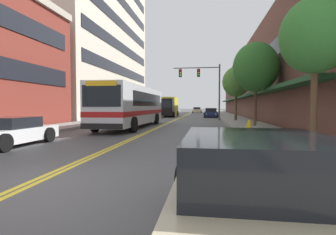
% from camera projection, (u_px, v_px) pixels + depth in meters
% --- Properties ---
extents(ground_plane, '(240.00, 240.00, 0.00)m').
position_uv_depth(ground_plane, '(183.00, 116.00, 42.25)').
color(ground_plane, '#4C4C4F').
extents(sidewalk_left, '(3.39, 106.00, 0.17)m').
position_uv_depth(sidewalk_left, '(140.00, 116.00, 43.29)').
color(sidewalk_left, gray).
rests_on(sidewalk_left, ground_plane).
extents(sidewalk_right, '(3.39, 106.00, 0.17)m').
position_uv_depth(sidewalk_right, '(229.00, 116.00, 41.20)').
color(sidewalk_right, gray).
rests_on(sidewalk_right, ground_plane).
extents(centre_line, '(0.34, 106.00, 0.01)m').
position_uv_depth(centre_line, '(183.00, 116.00, 42.25)').
color(centre_line, yellow).
rests_on(centre_line, ground_plane).
extents(office_tower_left, '(12.08, 29.74, 28.21)m').
position_uv_depth(office_tower_left, '(86.00, 27.00, 41.17)').
color(office_tower_left, beige).
rests_on(office_tower_left, ground_plane).
extents(storefront_row_right, '(9.10, 68.00, 10.16)m').
position_uv_depth(storefront_row_right, '(268.00, 84.00, 40.12)').
color(storefront_row_right, brown).
rests_on(storefront_row_right, ground_plane).
extents(city_bus, '(2.85, 12.44, 3.11)m').
position_uv_depth(city_bus, '(133.00, 105.00, 20.76)').
color(city_bus, silver).
rests_on(city_bus, ground_plane).
extents(car_white_parked_left_near, '(2.02, 4.48, 1.20)m').
position_uv_depth(car_white_parked_left_near, '(10.00, 132.00, 10.85)').
color(car_white_parked_left_near, white).
rests_on(car_white_parked_left_near, ground_plane).
extents(car_red_parked_left_far, '(2.11, 4.69, 1.39)m').
position_uv_depth(car_red_parked_left_far, '(151.00, 113.00, 38.81)').
color(car_red_parked_left_far, maroon).
rests_on(car_red_parked_left_far, ground_plane).
extents(car_beige_parked_right_foreground, '(2.09, 4.67, 1.34)m').
position_uv_depth(car_beige_parked_right_foreground, '(259.00, 204.00, 2.77)').
color(car_beige_parked_right_foreground, '#BCAD89').
rests_on(car_beige_parked_right_foreground, ground_plane).
extents(car_navy_parked_right_mid, '(2.13, 4.64, 1.37)m').
position_uv_depth(car_navy_parked_right_mid, '(211.00, 113.00, 39.28)').
color(car_navy_parked_right_mid, '#19234C').
rests_on(car_navy_parked_right_mid, ground_plane).
extents(car_champagne_moving_lead, '(2.17, 4.34, 1.39)m').
position_uv_depth(car_champagne_moving_lead, '(197.00, 110.00, 63.90)').
color(car_champagne_moving_lead, beige).
rests_on(car_champagne_moving_lead, ground_plane).
extents(box_truck, '(2.64, 7.78, 3.07)m').
position_uv_depth(box_truck, '(168.00, 106.00, 41.55)').
color(box_truck, black).
rests_on(box_truck, ground_plane).
extents(traffic_signal_mast, '(5.48, 0.38, 6.52)m').
position_uv_depth(traffic_signal_mast, '(204.00, 81.00, 30.72)').
color(traffic_signal_mast, '#47474C').
rests_on(traffic_signal_mast, ground_plane).
extents(street_tree_right_near, '(2.46, 2.46, 5.36)m').
position_uv_depth(street_tree_right_near, '(315.00, 36.00, 9.31)').
color(street_tree_right_near, brown).
rests_on(street_tree_right_near, sidewalk_right).
extents(street_tree_right_mid, '(3.38, 3.38, 6.28)m').
position_uv_depth(street_tree_right_mid, '(256.00, 67.00, 19.68)').
color(street_tree_right_mid, brown).
rests_on(street_tree_right_mid, sidewalk_right).
extents(street_tree_right_far, '(2.93, 2.93, 5.72)m').
position_uv_depth(street_tree_right_far, '(236.00, 82.00, 28.17)').
color(street_tree_right_far, brown).
rests_on(street_tree_right_far, sidewalk_right).
extents(fire_hydrant, '(0.32, 0.24, 0.76)m').
position_uv_depth(fire_hydrant, '(249.00, 127.00, 13.78)').
color(fire_hydrant, yellow).
rests_on(fire_hydrant, sidewalk_right).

